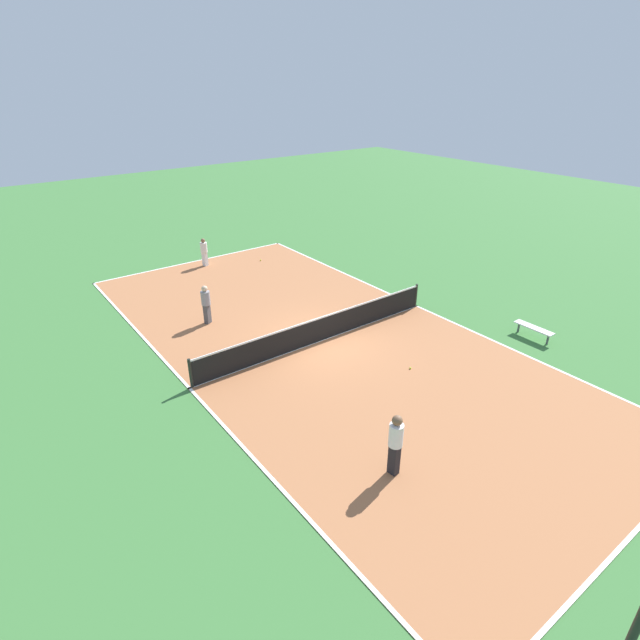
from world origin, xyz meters
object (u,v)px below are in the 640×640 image
Objects in this scene: tennis_net at (320,328)px; player_far_white at (204,251)px; player_near_white at (396,441)px; bench at (534,329)px; tennis_ball_far_baseline at (410,368)px; tennis_ball_near_net at (261,260)px; player_baseline_gray at (206,302)px; fence_post_back_right at (637,627)px.

tennis_net is 10.23m from player_far_white.
player_near_white reaches higher than player_far_white.
bench reaches higher than tennis_ball_far_baseline.
player_baseline_gray is at bearing 43.02° from tennis_ball_near_net.
player_far_white is at bearing -156.32° from bench.
player_near_white is at bearing 153.04° from player_far_white.
player_near_white is 1.20× the size of player_far_white.
player_far_white is at bearing -90.80° from tennis_net.
player_far_white is 21.58× the size of tennis_ball_near_net.
fence_post_back_right is (5.31, 8.99, 2.37)m from tennis_ball_far_baseline.
player_near_white is 17.13m from player_far_white.
player_far_white reaches higher than tennis_ball_near_net.
player_near_white is at bearing 70.67° from tennis_ball_near_net.
player_far_white is at bearing -85.31° from tennis_ball_far_baseline.
player_baseline_gray is 6.90m from player_far_white.
player_far_white is (-0.14, -10.23, 0.30)m from tennis_net.
tennis_ball_far_baseline is at bearing -120.57° from fence_post_back_right.
tennis_ball_far_baseline is at bearing 124.06° from player_near_white.
player_near_white is 6.11m from fence_post_back_right.
bench is at bearing 145.06° from tennis_net.
player_far_white is at bearing 165.61° from player_near_white.
tennis_ball_near_net is (-2.84, -9.13, -0.49)m from tennis_net.
fence_post_back_right is at bearing 72.01° from tennis_net.
player_far_white is 21.58× the size of tennis_ball_far_baseline.
tennis_net is 6.83× the size of bench.
tennis_net is at bearing 72.69° from tennis_ball_near_net.
bench is (-6.67, 4.66, -0.16)m from tennis_net.
fence_post_back_right reaches higher than tennis_ball_near_net.
player_baseline_gray is 0.33× the size of fence_post_back_right.
fence_post_back_right is (4.19, 22.68, 1.59)m from player_far_white.
player_near_white reaches higher than tennis_ball_near_net.
tennis_ball_far_baseline is at bearing 110.12° from tennis_net.
tennis_ball_far_baseline is (1.58, 12.59, 0.00)m from tennis_ball_near_net.
tennis_net is 153.20× the size of tennis_ball_near_net.
bench is 12.75m from player_baseline_gray.
player_far_white is at bearing 33.76° from player_baseline_gray.
fence_post_back_right is (4.04, 12.45, 1.88)m from tennis_net.
tennis_ball_far_baseline is at bearing 82.86° from tennis_ball_near_net.
bench is at bearing 105.52° from tennis_ball_near_net.
tennis_net is 9.58m from tennis_ball_near_net.
player_baseline_gray is at bearing 175.25° from player_near_white.
player_near_white is (-0.02, 10.60, 0.09)m from player_baseline_gray.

